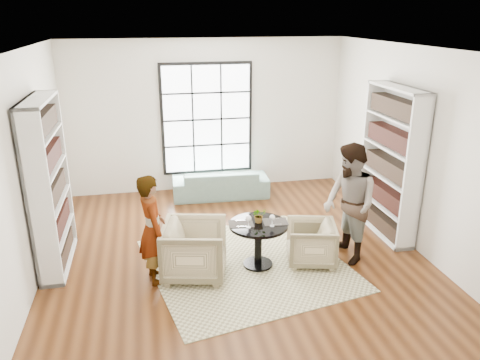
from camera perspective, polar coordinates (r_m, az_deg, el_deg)
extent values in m
plane|color=#5D3316|center=(7.12, -0.49, -9.14)|extent=(6.00, 6.00, 0.00)
plane|color=silver|center=(9.41, -4.09, 7.76)|extent=(5.50, 0.00, 5.50)
plane|color=silver|center=(6.61, -24.63, 0.82)|extent=(0.00, 6.00, 6.00)
plane|color=silver|center=(7.54, 20.48, 3.55)|extent=(0.00, 6.00, 6.00)
plane|color=silver|center=(3.87, 8.21, -10.55)|extent=(5.50, 0.00, 5.50)
plane|color=white|center=(6.26, -0.58, 15.70)|extent=(6.00, 6.00, 0.00)
cube|color=black|center=(9.40, -4.06, 7.44)|extent=(1.82, 0.06, 2.22)
cube|color=white|center=(9.36, -4.03, 7.39)|extent=(1.70, 0.02, 2.10)
cube|color=#C3BF92|center=(6.87, 0.85, -10.24)|extent=(3.11, 3.11, 0.01)
cylinder|color=black|center=(6.85, 2.19, -10.22)|extent=(0.42, 0.42, 0.04)
cylinder|color=black|center=(6.71, 2.22, -7.98)|extent=(0.11, 0.11, 0.58)
cylinder|color=black|center=(6.56, 2.26, -5.50)|extent=(0.83, 0.83, 0.04)
imported|color=slate|center=(9.24, -2.40, -0.34)|extent=(1.90, 0.82, 0.54)
imported|color=tan|center=(6.48, -5.54, -8.47)|extent=(1.01, 0.99, 0.78)
imported|color=tan|center=(6.87, 8.63, -7.59)|extent=(0.83, 0.81, 0.62)
imported|color=gray|center=(6.29, -10.65, -5.92)|extent=(0.46, 0.61, 1.51)
imported|color=gray|center=(6.84, 13.21, -2.86)|extent=(0.74, 0.91, 1.75)
cube|color=#272322|center=(6.54, 0.13, -5.36)|extent=(0.36, 0.29, 0.01)
cube|color=#272322|center=(6.62, 4.34, -5.11)|extent=(0.36, 0.29, 0.01)
cylinder|color=silver|center=(6.44, 1.04, -5.77)|extent=(0.06, 0.06, 0.01)
cylinder|color=silver|center=(6.42, 1.04, -5.36)|extent=(0.01, 0.01, 0.10)
sphere|color=maroon|center=(6.39, 1.05, -4.71)|extent=(0.08, 0.08, 0.08)
ellipsoid|color=white|center=(6.39, 1.05, -4.71)|extent=(0.08, 0.08, 0.09)
cylinder|color=silver|center=(6.49, 3.92, -5.59)|extent=(0.06, 0.06, 0.01)
cylinder|color=silver|center=(6.47, 3.93, -5.19)|extent=(0.01, 0.01, 0.10)
sphere|color=maroon|center=(6.44, 3.95, -4.58)|extent=(0.07, 0.07, 0.07)
ellipsoid|color=white|center=(6.44, 3.95, -4.58)|extent=(0.08, 0.08, 0.09)
imported|color=gray|center=(6.56, 2.34, -4.29)|extent=(0.21, 0.19, 0.22)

